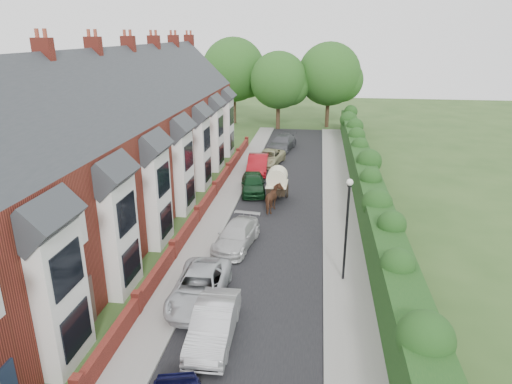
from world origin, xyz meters
TOP-DOWN VIEW (x-y plane):
  - ground at (0.00, 0.00)m, footprint 140.00×140.00m
  - road at (-0.50, 11.00)m, footprint 6.00×58.00m
  - pavement_hedge_side at (3.60, 11.00)m, footprint 2.20×58.00m
  - pavement_house_side at (-4.35, 11.00)m, footprint 1.70×58.00m
  - kerb_hedge_side at (2.55, 11.00)m, footprint 0.18×58.00m
  - kerb_house_side at (-3.55, 11.00)m, footprint 0.18×58.00m
  - hedge at (5.40, 11.00)m, footprint 2.10×58.00m
  - terrace_row at (-10.87, 9.98)m, footprint 9.05×40.50m
  - garden_wall_row at (-5.35, 10.00)m, footprint 0.35×40.35m
  - lamppost at (3.40, 4.00)m, footprint 0.32×0.32m
  - tree_far_left at (-2.65, 40.08)m, footprint 7.14×6.80m
  - tree_far_right at (3.39, 42.08)m, footprint 7.98×7.60m
  - tree_far_back at (-8.59, 43.08)m, footprint 8.40×8.00m
  - car_silver_a at (-1.77, -1.21)m, footprint 1.63×4.42m
  - car_silver_b at (-3.00, 1.40)m, footprint 2.39×4.96m
  - car_white at (-2.34, 7.00)m, footprint 2.45×4.73m
  - car_green at (-2.70, 16.05)m, footprint 2.41×4.52m
  - car_red at (-3.00, 21.15)m, footprint 1.93×4.78m
  - car_beige at (-2.40, 23.80)m, footprint 3.03×5.02m
  - car_grey at (-1.60, 29.40)m, footprint 2.97×5.39m
  - horse at (-0.80, 12.54)m, footprint 1.19×2.18m
  - horse_cart at (-0.80, 14.78)m, footprint 1.51×3.33m

SIDE VIEW (x-z plane):
  - ground at x=0.00m, z-range 0.00..0.00m
  - road at x=-0.50m, z-range 0.00..0.02m
  - pavement_hedge_side at x=3.60m, z-range 0.00..0.12m
  - pavement_house_side at x=-4.35m, z-range 0.00..0.12m
  - kerb_hedge_side at x=2.55m, z-range 0.00..0.13m
  - kerb_house_side at x=-3.55m, z-range 0.00..0.13m
  - garden_wall_row at x=-5.35m, z-range -0.09..1.01m
  - car_beige at x=-2.40m, z-range 0.00..1.30m
  - car_white at x=-2.34m, z-range 0.00..1.31m
  - car_silver_b at x=-3.00m, z-range 0.00..1.36m
  - car_silver_a at x=-1.77m, z-range 0.00..1.44m
  - car_green at x=-2.70m, z-range 0.00..1.46m
  - car_grey at x=-1.60m, z-range 0.00..1.48m
  - car_red at x=-3.00m, z-range 0.00..1.54m
  - horse at x=-0.80m, z-range 0.00..1.76m
  - horse_cart at x=-0.80m, z-range 0.17..2.57m
  - hedge at x=5.40m, z-range 0.18..3.03m
  - lamppost at x=3.40m, z-range 0.72..5.88m
  - terrace_row at x=-10.87m, z-range -1.28..10.22m
  - tree_far_left at x=-2.65m, z-range 1.07..10.36m
  - tree_far_right at x=3.39m, z-range 1.16..11.47m
  - tree_far_back at x=-8.59m, z-range 1.21..12.03m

